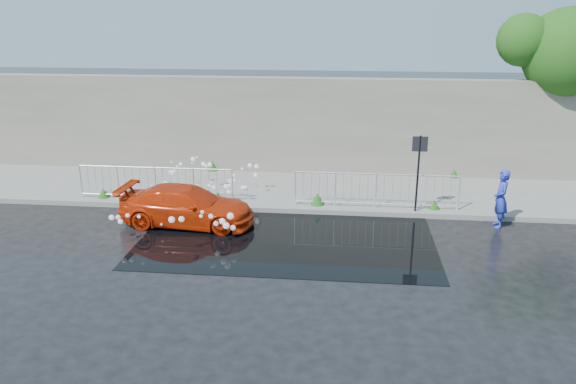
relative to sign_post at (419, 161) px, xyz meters
The scene contains 13 objects.
ground 5.50m from the sign_post, 143.57° to the right, with size 90.00×90.00×0.00m, color black.
pavement 4.90m from the sign_post, 155.66° to the left, with size 30.00×4.00×0.15m, color slate.
curb 4.51m from the sign_post, behind, with size 30.00×0.25×0.16m, color slate.
retaining_wall 5.87m from the sign_post, 135.69° to the left, with size 30.00×0.60×3.50m, color #646054.
puddle 4.59m from the sign_post, 150.42° to the right, with size 8.00×5.00×0.01m, color black.
sign_post is the anchor object (origin of this frame).
tree 7.49m from the sign_post, 38.89° to the left, with size 4.87×3.07×6.16m.
railing_left 8.26m from the sign_post, behind, with size 5.05×0.05×1.10m.
railing_right 1.57m from the sign_post, 168.23° to the left, with size 5.05×0.05×1.10m.
weeds 4.87m from the sign_post, 161.61° to the left, with size 12.17×3.93×0.38m.
water_spray 6.66m from the sign_post, behind, with size 3.52×5.71×1.03m.
red_car 6.96m from the sign_post, 168.23° to the right, with size 1.60×3.93×1.14m, color #B92607.
person 2.55m from the sign_post, 15.79° to the right, with size 0.62×0.41×1.70m, color #2130A6.
Camera 1 is at (2.01, -13.29, 6.04)m, focal length 35.00 mm.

